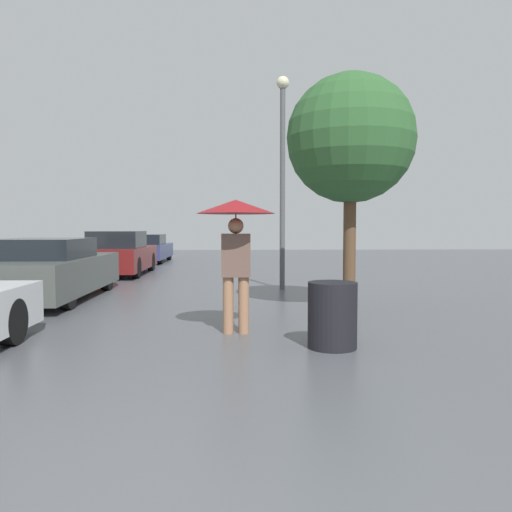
# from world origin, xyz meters

# --- Properties ---
(pedestrian) EXTENTS (1.06, 1.06, 1.81)m
(pedestrian) POSITION_xyz_m (0.36, 4.51, 1.46)
(pedestrian) COLOR #9E7051
(pedestrian) RESTS_ON ground_plane
(parked_car_second) EXTENTS (1.83, 4.40, 1.23)m
(parked_car_second) POSITION_xyz_m (-3.41, 7.94, 0.58)
(parked_car_second) COLOR #4C514C
(parked_car_second) RESTS_ON ground_plane
(parked_car_third) EXTENTS (1.70, 4.09, 1.33)m
(parked_car_third) POSITION_xyz_m (-3.19, 13.27, 0.62)
(parked_car_third) COLOR maroon
(parked_car_third) RESTS_ON ground_plane
(parked_car_farthest) EXTENTS (1.88, 4.23, 1.16)m
(parked_car_farthest) POSITION_xyz_m (-3.39, 18.86, 0.56)
(parked_car_farthest) COLOR navy
(parked_car_farthest) RESTS_ON ground_plane
(tree) EXTENTS (2.17, 2.17, 4.02)m
(tree) POSITION_xyz_m (2.30, 6.21, 2.92)
(tree) COLOR brown
(tree) RESTS_ON ground_plane
(street_lamp) EXTENTS (0.29, 0.29, 4.90)m
(street_lamp) POSITION_xyz_m (1.47, 9.37, 2.97)
(street_lamp) COLOR #515456
(street_lamp) RESTS_ON ground_plane
(trash_bin) EXTENTS (0.59, 0.59, 0.79)m
(trash_bin) POSITION_xyz_m (1.50, 3.64, 0.40)
(trash_bin) COLOR black
(trash_bin) RESTS_ON ground_plane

